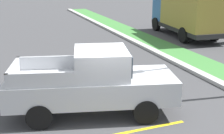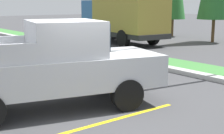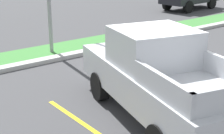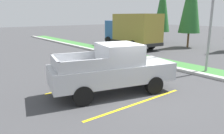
% 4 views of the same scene
% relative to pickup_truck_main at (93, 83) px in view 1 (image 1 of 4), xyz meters
% --- Properties ---
extents(ground_plane, '(120.00, 120.00, 0.00)m').
position_rel_pickup_truck_main_xyz_m(ground_plane, '(0.70, 0.48, -1.04)').
color(ground_plane, '#424244').
extents(parking_line_near, '(0.12, 4.80, 0.01)m').
position_rel_pickup_truck_main_xyz_m(parking_line_near, '(-1.56, -0.05, -1.04)').
color(parking_line_near, yellow).
rests_on(parking_line_near, ground).
extents(pickup_truck_main, '(3.16, 5.53, 2.10)m').
position_rel_pickup_truck_main_xyz_m(pickup_truck_main, '(0.00, 0.00, 0.00)').
color(pickup_truck_main, black).
rests_on(pickup_truck_main, ground).
extents(cargo_truck_distant, '(6.99, 3.04, 3.40)m').
position_rel_pickup_truck_main_xyz_m(cargo_truck_distant, '(-9.11, 9.64, 0.81)').
color(cargo_truck_distant, black).
rests_on(cargo_truck_distant, ground).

